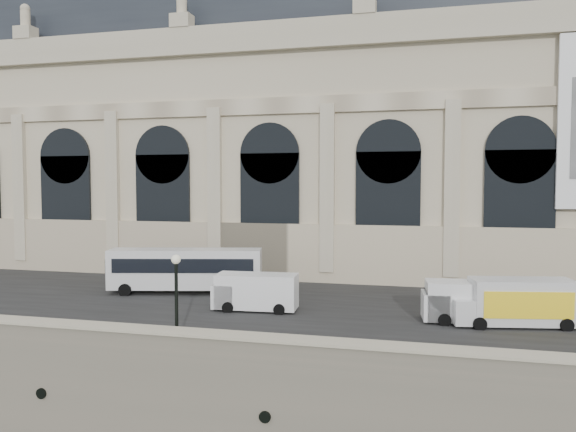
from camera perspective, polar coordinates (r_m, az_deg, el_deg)
name	(u,v)px	position (r m, az deg, el deg)	size (l,w,h in m)	color
quay	(339,290)	(61.16, 5.22, -7.46)	(160.00, 70.00, 6.00)	#776C5C
street	(294,301)	(40.34, 0.58, -8.66)	(160.00, 24.00, 0.06)	#2D2D2D
parapet	(229,346)	(27.73, -6.06, -12.99)	(160.00, 1.40, 1.21)	#776C5C
museum	(275,131)	(57.54, -1.30, 8.61)	(69.00, 18.70, 29.10)	beige
bus_left	(186,269)	(43.69, -10.37, -5.29)	(11.79, 4.99, 3.41)	silver
van_b	(252,292)	(37.44, -3.70, -7.70)	(5.64, 2.60, 2.45)	white
van_c	(466,302)	(35.76, 17.65, -8.32)	(5.84, 2.78, 2.52)	silver
box_truck	(515,303)	(35.87, 22.06, -8.16)	(7.25, 3.51, 2.80)	silver
lamp_right	(176,301)	(29.77, -11.27, -8.44)	(0.48, 0.48, 4.75)	black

